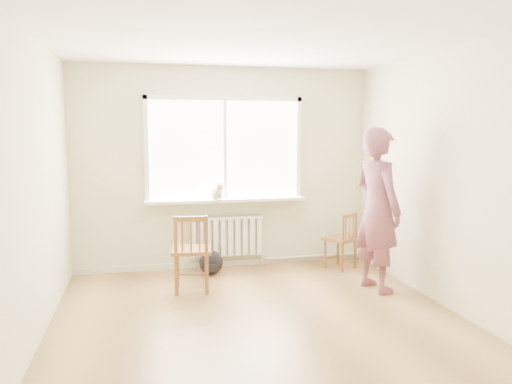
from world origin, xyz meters
TOP-DOWN VIEW (x-y plane):
  - floor at (0.00, 0.00)m, footprint 4.50×4.50m
  - ceiling at (0.00, 0.00)m, footprint 4.50×4.50m
  - back_wall at (0.00, 2.25)m, footprint 4.00×0.01m
  - window at (0.00, 2.22)m, footprint 2.12×0.05m
  - windowsill at (0.00, 2.14)m, footprint 2.15×0.22m
  - radiator at (0.00, 2.16)m, footprint 1.00×0.12m
  - heating_pipe at (1.25, 2.19)m, footprint 1.40×0.04m
  - baseboard at (0.00, 2.23)m, footprint 4.00×0.03m
  - chair_left at (-0.56, 1.22)m, footprint 0.49×0.47m
  - chair_right at (1.52, 1.75)m, footprint 0.51×0.50m
  - person at (1.55, 0.83)m, footprint 0.59×0.77m
  - cat at (-0.14, 2.06)m, footprint 0.21×0.37m
  - backpack at (-0.25, 1.88)m, footprint 0.37×0.32m

SIDE VIEW (x-z plane):
  - floor at x=0.00m, z-range 0.00..0.00m
  - baseboard at x=0.00m, z-range 0.00..0.08m
  - heating_pipe at x=1.25m, z-range 0.06..0.10m
  - backpack at x=-0.25m, z-range 0.00..0.31m
  - chair_right at x=1.52m, z-range 0.00..0.77m
  - radiator at x=0.00m, z-range 0.16..0.71m
  - chair_left at x=-0.56m, z-range 0.00..0.91m
  - windowsill at x=0.00m, z-range 0.91..0.95m
  - person at x=1.55m, z-range 0.00..1.89m
  - cat at x=-0.14m, z-range 0.93..1.18m
  - back_wall at x=0.00m, z-range 0.00..2.70m
  - window at x=0.00m, z-range 0.95..2.37m
  - ceiling at x=0.00m, z-range 2.70..2.70m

